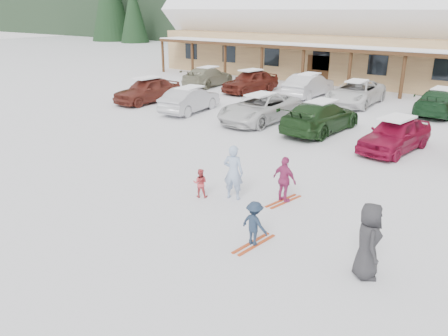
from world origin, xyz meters
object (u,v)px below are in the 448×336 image
Objects in this scene: parked_car_3 at (321,117)px; bystander_dark at (368,241)px; parked_car_1 at (190,100)px; parked_car_11 at (441,102)px; child_navy at (254,224)px; parked_car_7 at (208,77)px; parked_car_0 at (148,90)px; toddler_red at (200,183)px; parked_car_2 at (260,108)px; parked_car_9 at (309,86)px; child_magenta at (285,180)px; day_lodge at (324,29)px; adult_skier at (233,172)px; parked_car_8 at (250,81)px; parked_car_10 at (356,93)px; parked_car_4 at (395,134)px.

bystander_dark is at bearing 123.36° from parked_car_3.
parked_car_1 is 0.86× the size of parked_car_11.
child_navy is 0.67× the size of bystander_dark.
parked_car_7 is (-18.65, 17.69, -0.17)m from bystander_dark.
parked_car_1 is 0.87× the size of parked_car_7.
parked_car_0 is 0.92× the size of parked_car_11.
toddler_red is 10.13m from parked_car_2.
child_navy is 0.23× the size of parked_car_2.
parked_car_9 is at bearing -56.21° from parked_car_3.
parked_car_3 reaches higher than parked_car_2.
parked_car_9 reaches higher than child_magenta.
day_lodge is 5.85× the size of parked_car_11.
child_navy is 12.81m from parked_car_2.
bystander_dark reaches higher than child_magenta.
parked_car_9 is (-7.08, 15.84, 0.04)m from child_magenta.
bystander_dark is at bearing 132.39° from parked_car_7.
adult_skier reaches higher than parked_car_11.
toddler_red is 0.19× the size of parked_car_11.
child_navy is 24.04m from parked_car_7.
child_navy is 0.26× the size of parked_car_0.
parked_car_8 reaches higher than parked_car_9.
parked_car_9 is 0.89× the size of parked_car_10.
parked_car_8 is at bearing -91.81° from toddler_red.
parked_car_4 is 0.90× the size of parked_car_8.
parked_car_3 reaches higher than parked_car_4.
child_magenta is at bearing 22.94° from bystander_dark.
parked_car_3 is (-2.66, 8.22, 0.01)m from child_magenta.
parked_car_3 is at bearing -30.37° from parked_car_8.
bystander_dark is (5.71, -1.16, 0.41)m from toddler_red.
parked_car_0 is at bearing 27.54° from bystander_dark.
adult_skier is at bearing -98.63° from parked_car_4.
child_magenta is at bearing -78.24° from parked_car_10.
parked_car_4 is at bearing -57.29° from day_lodge.
parked_car_7 is (-12.58, 7.06, -0.03)m from parked_car_3.
bystander_dark is 17.18m from parked_car_1.
toddler_red is at bearing -65.46° from parked_car_2.
child_magenta is at bearing 114.12° from parked_car_9.
parked_car_9 is (4.09, 0.87, -0.01)m from parked_car_8.
child_magenta is 0.32× the size of parked_car_8.
parked_car_0 reaches higher than parked_car_3.
parked_car_1 is at bearing -173.16° from parked_car_4.
toddler_red is 0.80× the size of child_navy.
adult_skier is at bearing -83.65° from parked_car_10.
parked_car_10 is at bearing 74.40° from parked_car_2.
bystander_dark is at bearing -63.26° from day_lodge.
bystander_dark is 12.24m from parked_car_3.
toddler_red is at bearing 105.67° from parked_car_9.
parked_car_4 is (1.13, 7.28, -0.02)m from child_magenta.
parked_car_8 reaches higher than parked_car_7.
parked_car_9 is at bearing 100.52° from parked_car_2.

